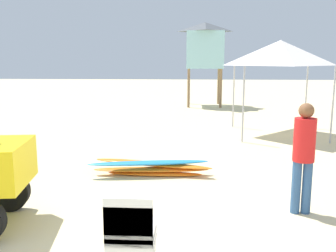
{
  "coord_description": "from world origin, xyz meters",
  "views": [
    {
      "loc": [
        0.37,
        -4.21,
        2.32
      ],
      "look_at": [
        -0.08,
        3.03,
        1.03
      ],
      "focal_mm": 40.02,
      "sensor_mm": 36.0,
      "label": 1
    }
  ],
  "objects_px": {
    "surfboard_pile": "(151,167)",
    "lifeguard_tower": "(205,45)",
    "stacked_plastic_chairs": "(130,233)",
    "lifeguard_near_center": "(304,151)",
    "popup_canopy": "(280,53)"
  },
  "relations": [
    {
      "from": "surfboard_pile",
      "to": "lifeguard_tower",
      "type": "xyz_separation_m",
      "value": [
        1.45,
        11.76,
        2.85
      ]
    },
    {
      "from": "stacked_plastic_chairs",
      "to": "lifeguard_tower",
      "type": "xyz_separation_m",
      "value": [
        1.26,
        15.59,
        2.41
      ]
    },
    {
      "from": "surfboard_pile",
      "to": "lifeguard_tower",
      "type": "relative_size",
      "value": 0.61
    },
    {
      "from": "stacked_plastic_chairs",
      "to": "surfboard_pile",
      "type": "relative_size",
      "value": 0.4
    },
    {
      "from": "lifeguard_near_center",
      "to": "popup_canopy",
      "type": "distance_m",
      "value": 6.5
    },
    {
      "from": "surfboard_pile",
      "to": "lifeguard_near_center",
      "type": "height_order",
      "value": "lifeguard_near_center"
    },
    {
      "from": "stacked_plastic_chairs",
      "to": "surfboard_pile",
      "type": "xyz_separation_m",
      "value": [
        -0.19,
        3.82,
        -0.44
      ]
    },
    {
      "from": "lifeguard_near_center",
      "to": "surfboard_pile",
      "type": "bearing_deg",
      "value": 144.5
    },
    {
      "from": "lifeguard_near_center",
      "to": "popup_canopy",
      "type": "bearing_deg",
      "value": 80.83
    },
    {
      "from": "lifeguard_near_center",
      "to": "lifeguard_tower",
      "type": "distance_m",
      "value": 13.72
    },
    {
      "from": "lifeguard_near_center",
      "to": "stacked_plastic_chairs",
      "type": "bearing_deg",
      "value": -138.06
    },
    {
      "from": "stacked_plastic_chairs",
      "to": "lifeguard_tower",
      "type": "bearing_deg",
      "value": 85.39
    },
    {
      "from": "lifeguard_near_center",
      "to": "lifeguard_tower",
      "type": "xyz_separation_m",
      "value": [
        -1.03,
        13.53,
        2.04
      ]
    },
    {
      "from": "stacked_plastic_chairs",
      "to": "lifeguard_near_center",
      "type": "relative_size",
      "value": 0.6
    },
    {
      "from": "surfboard_pile",
      "to": "lifeguard_tower",
      "type": "bearing_deg",
      "value": 82.97
    }
  ]
}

